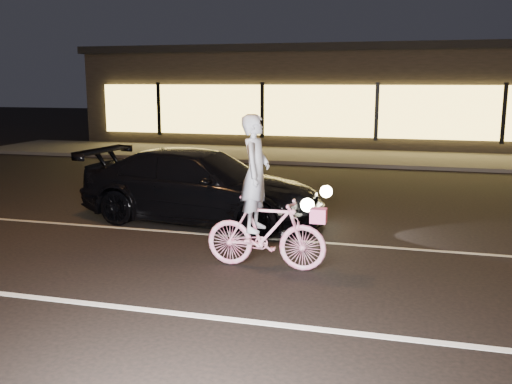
% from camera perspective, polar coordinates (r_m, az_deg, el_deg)
% --- Properties ---
extents(ground, '(90.00, 90.00, 0.00)m').
position_cam_1_polar(ground, '(8.06, 5.27, -8.96)').
color(ground, black).
rests_on(ground, ground).
extents(lane_stripe_near, '(60.00, 0.12, 0.01)m').
position_cam_1_polar(lane_stripe_near, '(6.70, 3.00, -13.20)').
color(lane_stripe_near, silver).
rests_on(lane_stripe_near, ground).
extents(lane_stripe_far, '(60.00, 0.10, 0.01)m').
position_cam_1_polar(lane_stripe_far, '(9.95, 7.27, -5.09)').
color(lane_stripe_far, gray).
rests_on(lane_stripe_far, ground).
extents(sidewalk, '(30.00, 4.00, 0.12)m').
position_cam_1_polar(sidewalk, '(20.69, 11.51, 3.35)').
color(sidewalk, '#383533').
rests_on(sidewalk, ground).
extents(storefront, '(25.40, 8.42, 4.20)m').
position_cam_1_polar(storefront, '(26.48, 12.56, 9.48)').
color(storefront, black).
rests_on(storefront, ground).
extents(cyclist, '(1.82, 0.63, 2.29)m').
position_cam_1_polar(cyclist, '(8.40, 0.71, -2.30)').
color(cyclist, '#DC2A6E').
rests_on(cyclist, ground).
extents(sedan, '(5.09, 2.50, 1.42)m').
position_cam_1_polar(sedan, '(11.28, -5.43, 0.57)').
color(sedan, black).
rests_on(sedan, ground).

